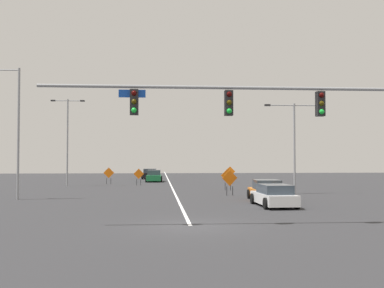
% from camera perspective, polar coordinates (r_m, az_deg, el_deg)
% --- Properties ---
extents(ground, '(136.31, 136.31, 0.00)m').
position_cam_1_polar(ground, '(18.96, -0.21, -10.22)').
color(ground, '#2D2D30').
extents(road_centre_stripe, '(0.16, 75.73, 0.01)m').
position_cam_1_polar(road_centre_stripe, '(56.66, -2.92, -4.64)').
color(road_centre_stripe, white).
rests_on(road_centre_stripe, ground).
extents(traffic_signal_assembly, '(15.76, 0.44, 6.24)m').
position_cam_1_polar(traffic_signal_assembly, '(19.42, 10.19, 4.19)').
color(traffic_signal_assembly, gray).
rests_on(traffic_signal_assembly, ground).
extents(street_lamp_mid_right, '(2.43, 0.24, 8.92)m').
position_cam_1_polar(street_lamp_mid_right, '(32.99, -21.22, 2.06)').
color(street_lamp_mid_right, gray).
rests_on(street_lamp_mid_right, ground).
extents(street_lamp_far_left, '(4.72, 0.24, 7.11)m').
position_cam_1_polar(street_lamp_far_left, '(36.63, 12.71, 0.71)').
color(street_lamp_far_left, gray).
rests_on(street_lamp_far_left, ground).
extents(street_lamp_far_right, '(3.37, 0.24, 8.77)m').
position_cam_1_polar(street_lamp_far_right, '(47.51, -15.34, 1.08)').
color(street_lamp_far_right, gray).
rests_on(street_lamp_far_right, ground).
extents(construction_sign_left_lane, '(1.16, 0.09, 1.80)m').
position_cam_1_polar(construction_sign_left_lane, '(50.37, -10.40, -3.68)').
color(construction_sign_left_lane, orange).
rests_on(construction_sign_left_lane, ground).
extents(construction_sign_right_lane, '(1.08, 0.14, 1.73)m').
position_cam_1_polar(construction_sign_right_lane, '(47.56, -6.69, -3.86)').
color(construction_sign_right_lane, orange).
rests_on(construction_sign_right_lane, ground).
extents(construction_sign_median_near, '(1.20, 0.31, 1.92)m').
position_cam_1_polar(construction_sign_median_near, '(34.33, 4.75, -4.43)').
color(construction_sign_median_near, orange).
rests_on(construction_sign_median_near, ground).
extents(construction_sign_right_shoulder, '(1.15, 0.23, 1.88)m').
position_cam_1_polar(construction_sign_right_shoulder, '(51.85, 4.79, -3.58)').
color(construction_sign_right_shoulder, orange).
rests_on(construction_sign_right_shoulder, ground).
extents(construction_sign_median_far, '(1.24, 0.15, 1.92)m').
position_cam_1_polar(construction_sign_median_far, '(39.78, 4.51, -4.08)').
color(construction_sign_median_far, orange).
rests_on(construction_sign_median_far, ground).
extents(car_green_mid, '(2.00, 4.07, 1.40)m').
position_cam_1_polar(car_green_mid, '(54.89, -4.78, -4.05)').
color(car_green_mid, '#196B38').
rests_on(car_green_mid, ground).
extents(car_orange_near, '(2.13, 4.16, 1.37)m').
position_cam_1_polar(car_orange_near, '(30.50, 9.31, -5.85)').
color(car_orange_near, orange).
rests_on(car_orange_near, ground).
extents(car_black_distant, '(2.26, 4.47, 1.38)m').
position_cam_1_polar(car_black_distant, '(63.08, -5.29, -3.77)').
color(car_black_distant, black).
rests_on(car_black_distant, ground).
extents(car_white_approaching, '(2.06, 4.39, 1.28)m').
position_cam_1_polar(car_white_approaching, '(26.85, 10.23, -6.40)').
color(car_white_approaching, white).
rests_on(car_white_approaching, ground).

